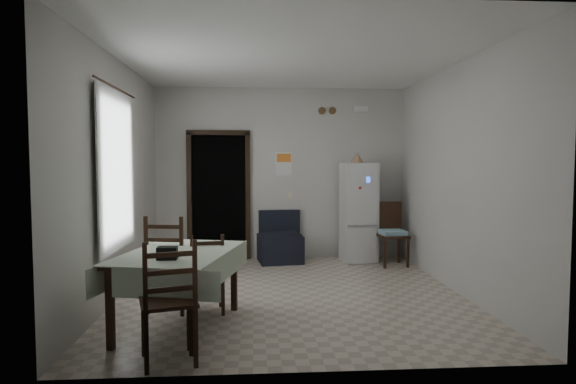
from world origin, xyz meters
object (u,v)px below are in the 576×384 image
(dining_chair_near_head, at_px, (168,300))
(corner_chair, at_px, (392,234))
(fridge, at_px, (359,212))
(dining_table, at_px, (179,290))
(dining_chair_far_right, at_px, (207,272))
(navy_seat, at_px, (280,237))
(dining_chair_far_left, at_px, (171,262))

(dining_chair_near_head, bearing_deg, corner_chair, -145.47)
(fridge, bearing_deg, dining_table, -134.82)
(dining_chair_far_right, xyz_separation_m, dining_chair_near_head, (-0.18, -1.31, 0.08))
(dining_table, relative_size, dining_chair_far_right, 1.67)
(fridge, xyz_separation_m, corner_chair, (0.46, -0.39, -0.31))
(navy_seat, height_order, corner_chair, corner_chair)
(dining_chair_far_left, height_order, dining_chair_far_right, dining_chair_far_left)
(dining_table, xyz_separation_m, dining_chair_near_head, (0.04, -0.82, 0.14))
(dining_table, bearing_deg, dining_chair_far_left, 120.86)
(navy_seat, relative_size, dining_chair_near_head, 0.80)
(dining_table, xyz_separation_m, dining_chair_far_left, (-0.19, 0.59, 0.15))
(dining_chair_far_right, bearing_deg, navy_seat, -118.62)
(corner_chair, relative_size, dining_chair_far_right, 1.14)
(dining_table, bearing_deg, navy_seat, 82.53)
(fridge, distance_m, dining_table, 3.97)
(navy_seat, bearing_deg, dining_chair_far_left, -126.27)
(navy_seat, relative_size, dining_chair_far_right, 0.95)
(dining_chair_far_right, bearing_deg, fridge, -139.60)
(corner_chair, height_order, dining_chair_near_head, dining_chair_near_head)
(dining_table, bearing_deg, dining_chair_far_right, 78.66)
(navy_seat, relative_size, dining_table, 0.57)
(navy_seat, xyz_separation_m, dining_chair_near_head, (-1.13, -3.90, 0.10))
(fridge, height_order, dining_chair_far_right, fridge)
(corner_chair, xyz_separation_m, dining_chair_far_right, (-2.72, -2.20, -0.06))
(fridge, relative_size, dining_chair_far_right, 1.86)
(dining_table, distance_m, dining_chair_far_right, 0.54)
(corner_chair, xyz_separation_m, dining_chair_near_head, (-2.90, -3.51, 0.02))
(dining_chair_far_left, bearing_deg, dining_table, 117.91)
(dining_chair_far_right, bearing_deg, dining_table, 56.75)
(dining_table, xyz_separation_m, dining_chair_far_right, (0.22, 0.49, 0.06))
(dining_table, bearing_deg, dining_chair_near_head, -73.95)
(corner_chair, bearing_deg, dining_chair_far_left, -150.68)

